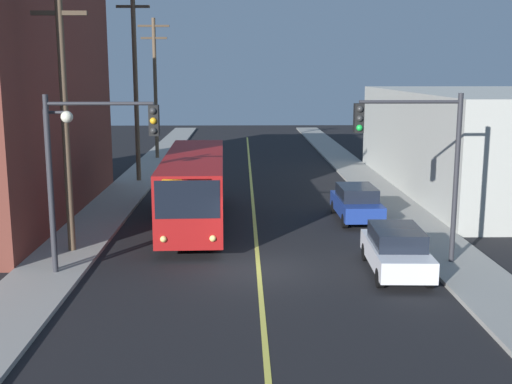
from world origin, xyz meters
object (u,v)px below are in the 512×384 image
at_px(parked_car_white, 396,250).
at_px(traffic_signal_right_corner, 414,147).
at_px(utility_pole_far, 155,82).
at_px(street_lamp_left, 55,167).
at_px(city_bus, 195,185).
at_px(traffic_signal_left_corner, 95,151).
at_px(utility_pole_mid, 135,74).
at_px(parked_car_blue, 357,202).
at_px(utility_pole_near, 64,101).

height_order(parked_car_white, traffic_signal_right_corner, traffic_signal_right_corner).
xyz_separation_m(utility_pole_far, street_lamp_left, (0.41, -28.78, -2.26)).
relative_size(city_bus, traffic_signal_left_corner, 2.04).
height_order(utility_pole_mid, utility_pole_far, utility_pole_mid).
distance_m(parked_car_blue, utility_pole_mid, 16.82).
xyz_separation_m(parked_car_blue, traffic_signal_right_corner, (0.63, -7.14, 3.46)).
distance_m(city_bus, utility_pole_far, 22.45).
relative_size(parked_car_blue, traffic_signal_right_corner, 0.74).
bearing_deg(utility_pole_near, parked_car_white, -12.65).
height_order(utility_pole_far, traffic_signal_left_corner, utility_pole_far).
distance_m(utility_pole_near, utility_pole_far, 26.32).
height_order(parked_car_blue, street_lamp_left, street_lamp_left).
bearing_deg(utility_pole_mid, street_lamp_left, -89.37).
xyz_separation_m(city_bus, parked_car_white, (7.44, -7.39, -0.98)).
bearing_deg(city_bus, parked_car_blue, 4.43).
bearing_deg(utility_pole_near, utility_pole_mid, 89.77).
bearing_deg(traffic_signal_left_corner, utility_pole_far, 93.60).
height_order(parked_car_white, utility_pole_near, utility_pole_near).
relative_size(parked_car_blue, utility_pole_near, 0.43).
relative_size(parked_car_white, parked_car_blue, 1.01).
height_order(utility_pole_mid, traffic_signal_right_corner, utility_pole_mid).
bearing_deg(utility_pole_mid, utility_pole_far, 91.15).
height_order(parked_car_blue, utility_pole_mid, utility_pole_mid).
distance_m(utility_pole_mid, street_lamp_left, 18.47).
bearing_deg(traffic_signal_right_corner, parked_car_blue, 95.07).
bearing_deg(city_bus, parked_car_white, -44.80).
bearing_deg(traffic_signal_right_corner, utility_pole_far, 114.20).
bearing_deg(utility_pole_near, utility_pole_far, 90.32).
xyz_separation_m(city_bus, utility_pole_mid, (-4.31, 11.04, 4.87)).
bearing_deg(utility_pole_far, traffic_signal_left_corner, -86.40).
bearing_deg(parked_car_blue, parked_car_white, -90.37).
bearing_deg(city_bus, street_lamp_left, -119.74).
relative_size(parked_car_white, traffic_signal_left_corner, 0.74).
height_order(utility_pole_near, utility_pole_mid, utility_pole_mid).
bearing_deg(utility_pole_mid, traffic_signal_right_corner, -54.75).
relative_size(city_bus, street_lamp_left, 2.22).
bearing_deg(street_lamp_left, utility_pole_far, 90.82).
height_order(traffic_signal_left_corner, traffic_signal_right_corner, same).
xyz_separation_m(utility_pole_near, utility_pole_far, (-0.15, 26.32, 0.21)).
relative_size(city_bus, utility_pole_near, 1.19).
bearing_deg(utility_pole_near, traffic_signal_left_corner, -58.22).
relative_size(city_bus, traffic_signal_right_corner, 2.04).
relative_size(parked_car_white, utility_pole_far, 0.42).
relative_size(parked_car_blue, utility_pole_far, 0.41).
height_order(utility_pole_near, traffic_signal_left_corner, utility_pole_near).
distance_m(city_bus, utility_pole_near, 7.58).
xyz_separation_m(parked_car_white, traffic_signal_right_corner, (0.69, 0.83, 3.46)).
bearing_deg(parked_car_white, utility_pole_mid, 122.53).
bearing_deg(parked_car_white, utility_pole_far, 112.44).
bearing_deg(utility_pole_far, street_lamp_left, -89.18).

